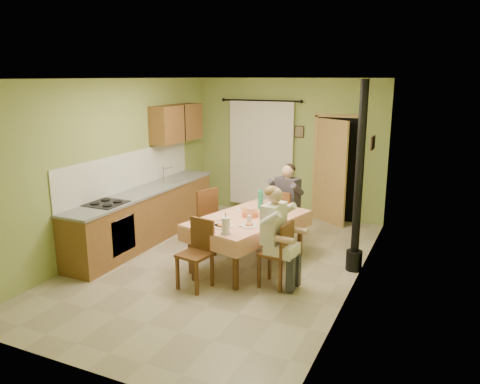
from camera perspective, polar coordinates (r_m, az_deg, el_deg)
The scene contains 17 objects.
floor at distance 7.36m, azimuth -2.12°, elevation -8.69°, with size 4.00×6.00×0.01m, color tan.
room_shell at distance 6.87m, azimuth -2.25°, elevation 5.46°, with size 4.04×6.04×2.82m.
kitchen_run at distance 8.37m, azimuth -11.42°, elevation -2.65°, with size 0.64×3.64×1.56m.
upper_cabinets at distance 9.22m, azimuth -7.68°, elevation 8.33°, with size 0.35×1.40×0.70m, color brown.
curtain at distance 9.79m, azimuth 2.55°, elevation 4.71°, with size 1.70×0.07×2.22m.
doorway at distance 9.33m, azimuth 11.41°, elevation 2.67°, with size 0.96×0.50×2.15m.
dining_table at distance 7.20m, azimuth 1.00°, elevation -5.97°, with size 1.57×2.11×0.76m.
tableware at distance 6.98m, azimuth 0.73°, elevation -2.87°, with size 0.63×1.64×0.33m.
chair_far at distance 8.04m, azimuth 5.52°, elevation -4.55°, with size 0.54×0.54×0.99m.
chair_near at distance 6.50m, azimuth -5.44°, elevation -9.15°, with size 0.46×0.46×0.95m.
chair_right at distance 6.53m, azimuth 4.39°, elevation -9.05°, with size 0.42×0.42×0.93m.
chair_left at distance 7.84m, azimuth -3.06°, elevation -4.98°, with size 0.58×0.58×1.01m.
man_far at distance 7.88m, azimuth 5.68°, elevation -0.47°, with size 0.64×0.57×1.39m.
man_right at distance 6.32m, azimuth 4.38°, elevation -4.10°, with size 0.49×0.61×1.39m.
stove_flue at distance 7.00m, azimuth 14.12°, elevation -1.45°, with size 0.24×0.24×2.80m.
picture_back at distance 9.53m, azimuth 7.25°, elevation 7.31°, with size 0.19×0.03×0.23m, color black.
picture_right at distance 7.41m, azimuth 15.91°, elevation 5.80°, with size 0.03×0.31×0.21m, color brown.
Camera 1 is at (3.06, -6.07, 2.84)m, focal length 35.00 mm.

